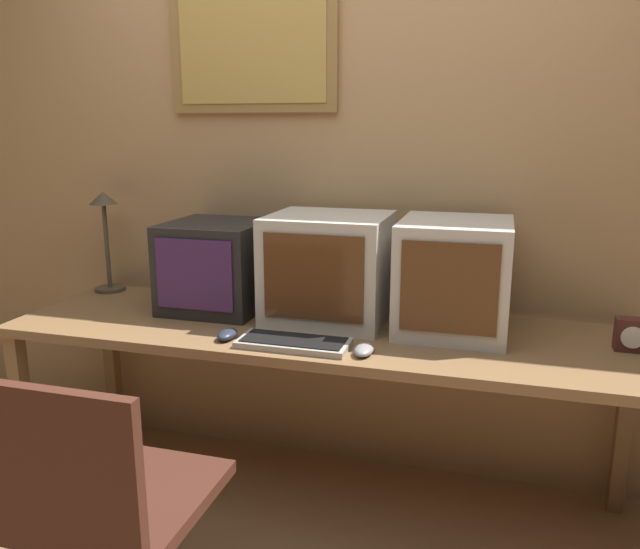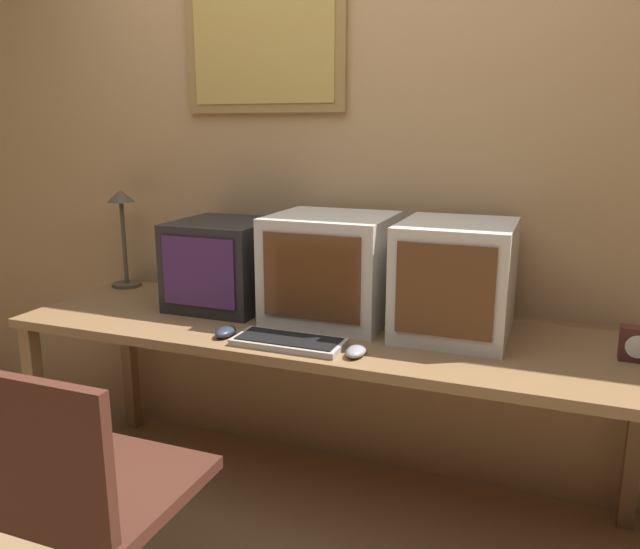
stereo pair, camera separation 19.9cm
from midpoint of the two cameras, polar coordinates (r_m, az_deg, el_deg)
name	(u,v)px [view 2 (the right image)]	position (r m, az deg, el deg)	size (l,w,h in m)	color
wall_back	(355,172)	(2.65, 5.44, 9.33)	(8.00, 0.08, 2.60)	tan
desk	(320,344)	(2.38, 2.41, -6.44)	(2.37, 0.69, 0.75)	olive
monitor_left	(224,264)	(2.61, -6.61, 0.96)	(0.39, 0.41, 0.36)	black
monitor_center	(330,268)	(2.41, 3.33, 0.61)	(0.45, 0.43, 0.41)	beige
monitor_right	(455,279)	(2.31, 14.70, -0.41)	(0.39, 0.45, 0.41)	beige
keyboard_main	(289,342)	(2.16, -0.23, -6.21)	(0.39, 0.17, 0.03)	#A8A399
mouse_near_keyboard	(356,351)	(2.08, 6.09, -7.02)	(0.06, 0.11, 0.03)	gray
mouse_far_corner	(226,332)	(2.26, -6.15, -5.26)	(0.06, 0.11, 0.04)	#282D3D
desk_clock	(637,344)	(2.30, 29.26, -5.61)	(0.10, 0.06, 0.11)	#4C231E
desk_lamp	(122,222)	(3.01, -15.83, 4.64)	(0.14, 0.14, 0.46)	#4C4233
office_chair	(93,523)	(1.98, -17.16, -20.99)	(0.52, 0.52, 0.90)	black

